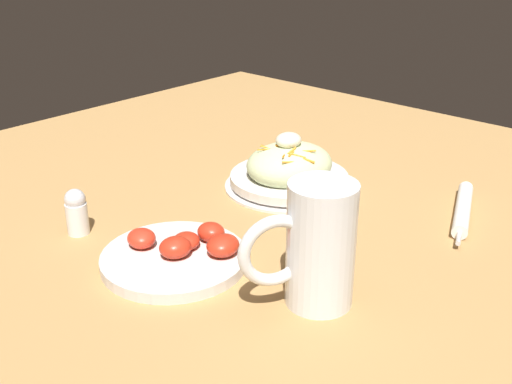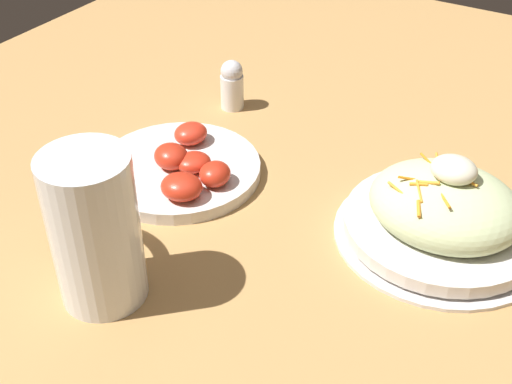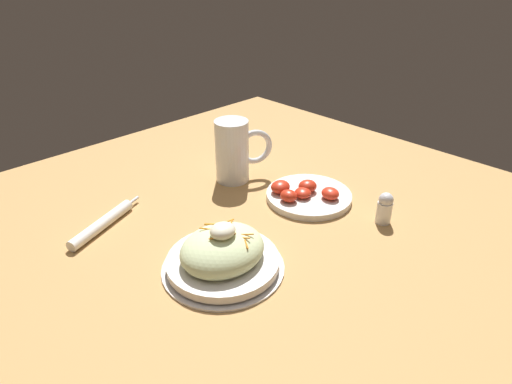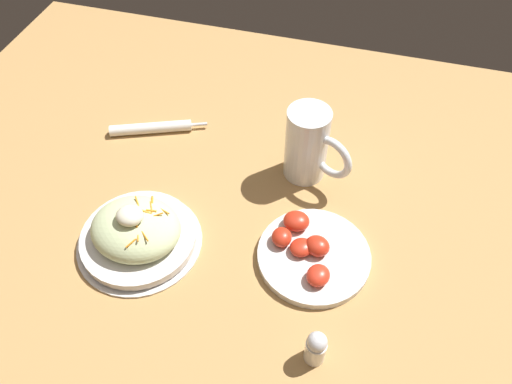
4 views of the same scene
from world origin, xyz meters
TOP-DOWN VIEW (x-y plane):
  - ground_plane at (0.00, 0.00)m, footprint 1.43×1.43m
  - salad_plate at (0.11, 0.02)m, footprint 0.23×0.23m
  - beer_mug at (-0.15, -0.24)m, footprint 0.14×0.10m
  - napkin_roll at (0.20, -0.27)m, footprint 0.21×0.10m
  - tomato_plate at (-0.21, -0.04)m, footprint 0.21×0.21m
  - salt_shaker at (-0.25, 0.15)m, footprint 0.03×0.03m

SIDE VIEW (x-z plane):
  - ground_plane at x=0.00m, z-range 0.00..0.00m
  - napkin_roll at x=0.20m, z-range 0.00..0.02m
  - tomato_plate at x=-0.21m, z-range -0.01..0.04m
  - salad_plate at x=0.11m, z-range -0.02..0.08m
  - salt_shaker at x=-0.25m, z-range 0.00..0.07m
  - beer_mug at x=-0.15m, z-range -0.01..0.16m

